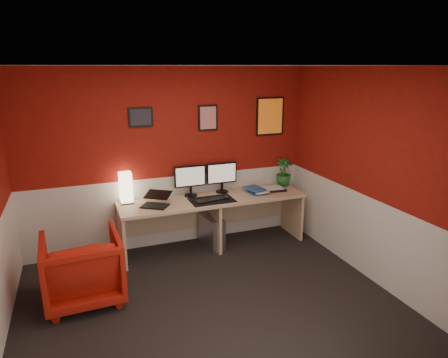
# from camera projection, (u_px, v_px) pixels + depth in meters

# --- Properties ---
(ground) EXTENTS (4.00, 3.50, 0.01)m
(ground) POSITION_uv_depth(u_px,v_px,m) (212.00, 307.00, 4.27)
(ground) COLOR black
(ground) RESTS_ON ground
(ceiling) EXTENTS (4.00, 3.50, 0.01)m
(ceiling) POSITION_uv_depth(u_px,v_px,m) (209.00, 65.00, 3.59)
(ceiling) COLOR white
(ceiling) RESTS_ON ground
(wall_back) EXTENTS (4.00, 0.01, 2.50)m
(wall_back) POSITION_uv_depth(u_px,v_px,m) (170.00, 159.00, 5.50)
(wall_back) COLOR maroon
(wall_back) RESTS_ON ground
(wall_front) EXTENTS (4.00, 0.01, 2.50)m
(wall_front) POSITION_uv_depth(u_px,v_px,m) (307.00, 284.00, 2.36)
(wall_front) COLOR maroon
(wall_front) RESTS_ON ground
(wall_right) EXTENTS (0.01, 3.50, 2.50)m
(wall_right) POSITION_uv_depth(u_px,v_px,m) (373.00, 177.00, 4.61)
(wall_right) COLOR maroon
(wall_right) RESTS_ON ground
(wainscot_back) EXTENTS (4.00, 0.01, 1.00)m
(wainscot_back) POSITION_uv_depth(u_px,v_px,m) (172.00, 210.00, 5.70)
(wainscot_back) COLOR silver
(wainscot_back) RESTS_ON ground
(wainscot_right) EXTENTS (0.01, 3.50, 1.00)m
(wainscot_right) POSITION_uv_depth(u_px,v_px,m) (367.00, 237.00, 4.82)
(wainscot_right) COLOR silver
(wainscot_right) RESTS_ON ground
(desk) EXTENTS (2.60, 0.65, 0.73)m
(desk) POSITION_uv_depth(u_px,v_px,m) (214.00, 222.00, 5.61)
(desk) COLOR tan
(desk) RESTS_ON ground
(shoji_lamp) EXTENTS (0.16, 0.16, 0.40)m
(shoji_lamp) POSITION_uv_depth(u_px,v_px,m) (126.00, 189.00, 5.26)
(shoji_lamp) COLOR #FFE5B2
(shoji_lamp) RESTS_ON desk
(laptop) EXTENTS (0.40, 0.38, 0.22)m
(laptop) POSITION_uv_depth(u_px,v_px,m) (155.00, 199.00, 5.15)
(laptop) COLOR black
(laptop) RESTS_ON desk
(monitor_left) EXTENTS (0.45, 0.06, 0.58)m
(monitor_left) POSITION_uv_depth(u_px,v_px,m) (190.00, 176.00, 5.52)
(monitor_left) COLOR black
(monitor_left) RESTS_ON desk
(monitor_right) EXTENTS (0.45, 0.06, 0.58)m
(monitor_right) POSITION_uv_depth(u_px,v_px,m) (222.00, 173.00, 5.69)
(monitor_right) COLOR black
(monitor_right) RESTS_ON desk
(desk_mat) EXTENTS (0.60, 0.38, 0.01)m
(desk_mat) POSITION_uv_depth(u_px,v_px,m) (212.00, 200.00, 5.42)
(desk_mat) COLOR black
(desk_mat) RESTS_ON desk
(keyboard) EXTENTS (0.44, 0.21, 0.02)m
(keyboard) POSITION_uv_depth(u_px,v_px,m) (210.00, 200.00, 5.40)
(keyboard) COLOR black
(keyboard) RESTS_ON desk_mat
(mouse) EXTENTS (0.07, 0.11, 0.03)m
(mouse) POSITION_uv_depth(u_px,v_px,m) (226.00, 197.00, 5.47)
(mouse) COLOR black
(mouse) RESTS_ON desk_mat
(book_bottom) EXTENTS (0.23, 0.30, 0.03)m
(book_bottom) POSITION_uv_depth(u_px,v_px,m) (250.00, 192.00, 5.71)
(book_bottom) COLOR #21539A
(book_bottom) RESTS_ON desk
(book_middle) EXTENTS (0.23, 0.31, 0.02)m
(book_middle) POSITION_uv_depth(u_px,v_px,m) (251.00, 191.00, 5.68)
(book_middle) COLOR silver
(book_middle) RESTS_ON book_bottom
(book_top) EXTENTS (0.28, 0.34, 0.03)m
(book_top) POSITION_uv_depth(u_px,v_px,m) (248.00, 190.00, 5.65)
(book_top) COLOR #21539A
(book_top) RESTS_ON book_middle
(zen_tray) EXTENTS (0.37, 0.28, 0.03)m
(zen_tray) POSITION_uv_depth(u_px,v_px,m) (273.00, 189.00, 5.86)
(zen_tray) COLOR black
(zen_tray) RESTS_ON desk
(potted_plant) EXTENTS (0.24, 0.24, 0.42)m
(potted_plant) POSITION_uv_depth(u_px,v_px,m) (284.00, 172.00, 6.03)
(potted_plant) COLOR #19591E
(potted_plant) RESTS_ON desk
(pc_tower) EXTENTS (0.27, 0.48, 0.45)m
(pc_tower) POSITION_uv_depth(u_px,v_px,m) (212.00, 232.00, 5.64)
(pc_tower) COLOR #99999E
(pc_tower) RESTS_ON ground
(armchair) EXTENTS (0.84, 0.86, 0.76)m
(armchair) POSITION_uv_depth(u_px,v_px,m) (83.00, 268.00, 4.32)
(armchair) COLOR #B61D0F
(armchair) RESTS_ON ground
(art_left) EXTENTS (0.32, 0.02, 0.26)m
(art_left) POSITION_uv_depth(u_px,v_px,m) (141.00, 117.00, 5.20)
(art_left) COLOR black
(art_left) RESTS_ON wall_back
(art_center) EXTENTS (0.28, 0.02, 0.36)m
(art_center) POSITION_uv_depth(u_px,v_px,m) (208.00, 118.00, 5.53)
(art_center) COLOR red
(art_center) RESTS_ON wall_back
(art_right) EXTENTS (0.44, 0.02, 0.56)m
(art_right) POSITION_uv_depth(u_px,v_px,m) (270.00, 116.00, 5.87)
(art_right) COLOR orange
(art_right) RESTS_ON wall_back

